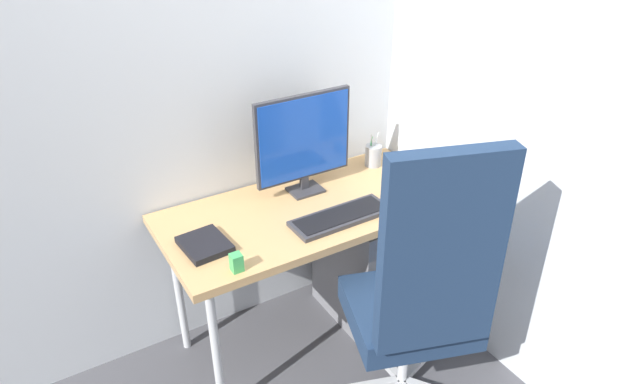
% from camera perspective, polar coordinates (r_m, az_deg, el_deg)
% --- Properties ---
extents(ground_plane, '(8.00, 8.00, 0.00)m').
position_cam_1_polar(ground_plane, '(2.95, -0.92, -13.88)').
color(ground_plane, '#4C4C51').
extents(wall_back, '(2.80, 0.04, 2.80)m').
position_cam_1_polar(wall_back, '(2.52, -5.27, 15.01)').
color(wall_back, silver).
rests_on(wall_back, ground_plane).
extents(wall_side_right, '(0.04, 2.11, 2.80)m').
position_cam_1_polar(wall_side_right, '(2.48, 15.72, 13.83)').
color(wall_side_right, silver).
rests_on(wall_side_right, ground_plane).
extents(desk, '(1.31, 0.62, 0.74)m').
position_cam_1_polar(desk, '(2.53, -1.05, -2.62)').
color(desk, tan).
rests_on(desk, ground_plane).
extents(office_chair, '(0.64, 0.65, 1.30)m').
position_cam_1_polar(office_chair, '(2.19, 10.30, -9.95)').
color(office_chair, black).
rests_on(office_chair, ground_plane).
extents(filing_cabinet, '(0.46, 0.50, 0.65)m').
position_cam_1_polar(filing_cabinet, '(2.90, 5.64, -6.63)').
color(filing_cabinet, slate).
rests_on(filing_cabinet, ground_plane).
extents(monitor, '(0.47, 0.12, 0.47)m').
position_cam_1_polar(monitor, '(2.51, -1.67, 5.28)').
color(monitor, '#333338').
rests_on(monitor, desk).
extents(keyboard, '(0.45, 0.16, 0.02)m').
position_cam_1_polar(keyboard, '(2.41, 2.13, -2.51)').
color(keyboard, '#333338').
rests_on(keyboard, desk).
extents(mouse, '(0.07, 0.10, 0.04)m').
position_cam_1_polar(mouse, '(2.59, 8.75, -0.06)').
color(mouse, '#333338').
rests_on(mouse, desk).
extents(pen_holder, '(0.08, 0.08, 0.18)m').
position_cam_1_polar(pen_holder, '(2.84, 5.42, 3.72)').
color(pen_holder, '#9EA0A5').
rests_on(pen_holder, desk).
extents(notebook, '(0.18, 0.21, 0.03)m').
position_cam_1_polar(notebook, '(2.27, -11.60, -5.23)').
color(notebook, black).
rests_on(notebook, desk).
extents(coffee_mug, '(0.11, 0.07, 0.10)m').
position_cam_1_polar(coffee_mug, '(2.75, 8.44, 2.48)').
color(coffee_mug, '#337FD8').
rests_on(coffee_mug, desk).
extents(desk_clamp_accessory, '(0.04, 0.04, 0.07)m').
position_cam_1_polar(desk_clamp_accessory, '(2.12, -8.46, -7.08)').
color(desk_clamp_accessory, '#3FAD59').
rests_on(desk_clamp_accessory, desk).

